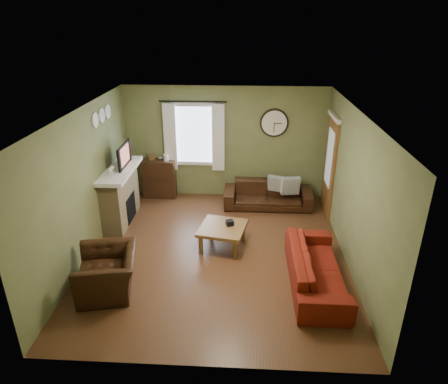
# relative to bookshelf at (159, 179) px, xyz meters

# --- Properties ---
(floor) EXTENTS (4.60, 5.20, 0.00)m
(floor) POSITION_rel_bookshelf_xyz_m (1.55, -2.42, -0.46)
(floor) COLOR #502F1B
(floor) RESTS_ON ground
(ceiling) EXTENTS (4.60, 5.20, 0.00)m
(ceiling) POSITION_rel_bookshelf_xyz_m (1.55, -2.42, 2.14)
(ceiling) COLOR white
(ceiling) RESTS_ON ground
(wall_left) EXTENTS (0.00, 5.20, 2.60)m
(wall_left) POSITION_rel_bookshelf_xyz_m (-0.75, -2.42, 0.84)
(wall_left) COLOR olive
(wall_left) RESTS_ON ground
(wall_right) EXTENTS (0.00, 5.20, 2.60)m
(wall_right) POSITION_rel_bookshelf_xyz_m (3.85, -2.42, 0.84)
(wall_right) COLOR olive
(wall_right) RESTS_ON ground
(wall_back) EXTENTS (4.60, 0.00, 2.60)m
(wall_back) POSITION_rel_bookshelf_xyz_m (1.55, 0.18, 0.84)
(wall_back) COLOR olive
(wall_back) RESTS_ON ground
(wall_front) EXTENTS (4.60, 0.00, 2.60)m
(wall_front) POSITION_rel_bookshelf_xyz_m (1.55, -5.02, 0.84)
(wall_front) COLOR olive
(wall_front) RESTS_ON ground
(fireplace) EXTENTS (0.40, 1.40, 1.10)m
(fireplace) POSITION_rel_bookshelf_xyz_m (-0.55, -1.27, 0.09)
(fireplace) COLOR tan
(fireplace) RESTS_ON floor
(firebox) EXTENTS (0.04, 0.60, 0.55)m
(firebox) POSITION_rel_bookshelf_xyz_m (-0.36, -1.27, -0.16)
(firebox) COLOR black
(firebox) RESTS_ON fireplace
(mantel) EXTENTS (0.58, 1.60, 0.08)m
(mantel) POSITION_rel_bookshelf_xyz_m (-0.52, -1.27, 0.68)
(mantel) COLOR white
(mantel) RESTS_ON fireplace
(tv) EXTENTS (0.08, 0.60, 0.35)m
(tv) POSITION_rel_bookshelf_xyz_m (-0.50, -1.12, 0.90)
(tv) COLOR black
(tv) RESTS_ON mantel
(tv_screen) EXTENTS (0.02, 0.62, 0.36)m
(tv_screen) POSITION_rel_bookshelf_xyz_m (-0.42, -1.12, 0.95)
(tv_screen) COLOR #994C3F
(tv_screen) RESTS_ON mantel
(medallion_left) EXTENTS (0.28, 0.28, 0.03)m
(medallion_left) POSITION_rel_bookshelf_xyz_m (-0.73, -1.62, 1.79)
(medallion_left) COLOR white
(medallion_left) RESTS_ON wall_left
(medallion_mid) EXTENTS (0.28, 0.28, 0.03)m
(medallion_mid) POSITION_rel_bookshelf_xyz_m (-0.73, -1.27, 1.79)
(medallion_mid) COLOR white
(medallion_mid) RESTS_ON wall_left
(medallion_right) EXTENTS (0.28, 0.28, 0.03)m
(medallion_right) POSITION_rel_bookshelf_xyz_m (-0.73, -0.92, 1.79)
(medallion_right) COLOR white
(medallion_right) RESTS_ON wall_left
(window_pane) EXTENTS (1.00, 0.02, 1.30)m
(window_pane) POSITION_rel_bookshelf_xyz_m (0.85, 0.16, 1.04)
(window_pane) COLOR silver
(window_pane) RESTS_ON wall_back
(curtain_rod) EXTENTS (0.03, 0.03, 1.50)m
(curtain_rod) POSITION_rel_bookshelf_xyz_m (0.85, 0.06, 1.81)
(curtain_rod) COLOR black
(curtain_rod) RESTS_ON wall_back
(curtain_left) EXTENTS (0.28, 0.04, 1.55)m
(curtain_left) POSITION_rel_bookshelf_xyz_m (0.30, 0.06, 0.99)
(curtain_left) COLOR white
(curtain_left) RESTS_ON wall_back
(curtain_right) EXTENTS (0.28, 0.04, 1.55)m
(curtain_right) POSITION_rel_bookshelf_xyz_m (1.40, 0.06, 0.99)
(curtain_right) COLOR white
(curtain_right) RESTS_ON wall_back
(wall_clock) EXTENTS (0.64, 0.06, 0.64)m
(wall_clock) POSITION_rel_bookshelf_xyz_m (2.65, 0.13, 1.34)
(wall_clock) COLOR white
(wall_clock) RESTS_ON wall_back
(door) EXTENTS (0.05, 0.90, 2.10)m
(door) POSITION_rel_bookshelf_xyz_m (3.82, -0.57, 0.59)
(door) COLOR brown
(door) RESTS_ON floor
(bookshelf) EXTENTS (0.77, 0.33, 0.91)m
(bookshelf) POSITION_rel_bookshelf_xyz_m (0.00, 0.00, 0.00)
(bookshelf) COLOR black
(bookshelf) RESTS_ON floor
(book) EXTENTS (0.22, 0.26, 0.02)m
(book) POSITION_rel_bookshelf_xyz_m (-0.03, 0.21, 0.50)
(book) COLOR brown
(book) RESTS_ON bookshelf
(sofa_brown) EXTENTS (1.96, 0.77, 0.57)m
(sofa_brown) POSITION_rel_bookshelf_xyz_m (2.55, -0.39, -0.17)
(sofa_brown) COLOR black
(sofa_brown) RESTS_ON floor
(pillow_left) EXTENTS (0.37, 0.23, 0.35)m
(pillow_left) POSITION_rel_bookshelf_xyz_m (2.72, -0.37, 0.09)
(pillow_left) COLOR gray
(pillow_left) RESTS_ON sofa_brown
(pillow_right) EXTENTS (0.42, 0.19, 0.40)m
(pillow_right) POSITION_rel_bookshelf_xyz_m (3.03, -0.48, 0.09)
(pillow_right) COLOR gray
(pillow_right) RESTS_ON sofa_brown
(sofa_red) EXTENTS (0.81, 2.06, 0.60)m
(sofa_red) POSITION_rel_bookshelf_xyz_m (3.20, -3.23, -0.16)
(sofa_red) COLOR maroon
(sofa_red) RESTS_ON floor
(armchair) EXTENTS (1.09, 1.19, 0.66)m
(armchair) POSITION_rel_bookshelf_xyz_m (-0.09, -3.59, -0.12)
(armchair) COLOR black
(armchair) RESTS_ON floor
(coffee_table) EXTENTS (0.96, 0.96, 0.43)m
(coffee_table) POSITION_rel_bookshelf_xyz_m (1.63, -2.21, -0.24)
(coffee_table) COLOR brown
(coffee_table) RESTS_ON floor
(tissue_box) EXTENTS (0.16, 0.16, 0.10)m
(tissue_box) POSITION_rel_bookshelf_xyz_m (1.76, -2.14, -0.06)
(tissue_box) COLOR black
(tissue_box) RESTS_ON coffee_table
(wine_glass_a) EXTENTS (0.08, 0.08, 0.22)m
(wine_glass_a) POSITION_rel_bookshelf_xyz_m (-0.50, -1.83, 0.83)
(wine_glass_a) COLOR white
(wine_glass_a) RESTS_ON mantel
(wine_glass_b) EXTENTS (0.07, 0.07, 0.21)m
(wine_glass_b) POSITION_rel_bookshelf_xyz_m (-0.50, -1.69, 0.83)
(wine_glass_b) COLOR white
(wine_glass_b) RESTS_ON mantel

